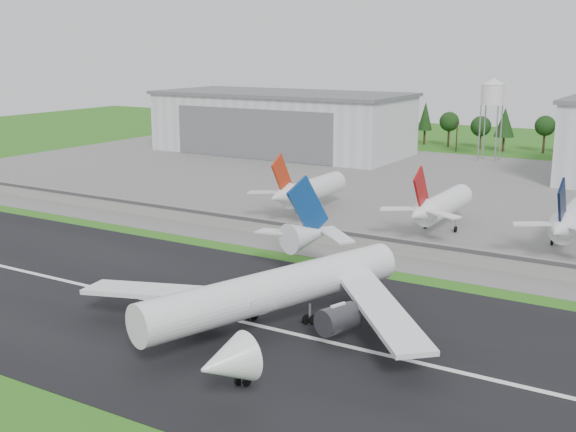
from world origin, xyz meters
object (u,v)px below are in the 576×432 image
Objects in this scene: parked_jet_navy at (571,220)px; parked_jet_red_b at (439,206)px; main_airliner at (275,299)px; parked_jet_red_a at (307,190)px.

parked_jet_red_b is at bearing -179.93° from parked_jet_navy.
main_airliner reaches higher than parked_jet_navy.
parked_jet_red_a is at bearing -44.67° from main_airliner.
parked_jet_red_a is 33.34m from parked_jet_red_b.
main_airliner is at bearing -112.70° from parked_jet_navy.
parked_jet_navy is (27.41, 0.03, 0.18)m from parked_jet_red_b.
parked_jet_red_b is (0.61, 66.94, 1.08)m from main_airliner.
parked_jet_red_b is (33.34, -0.02, -0.09)m from parked_jet_red_a.
parked_jet_navy is (60.75, 0.02, 0.10)m from parked_jet_red_a.
main_airliner is 66.95m from parked_jet_red_b.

